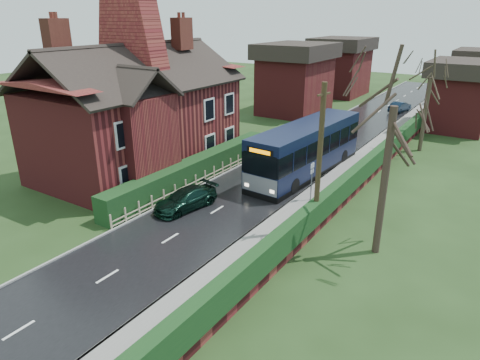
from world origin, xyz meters
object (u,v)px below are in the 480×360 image
Objects in this scene: car_silver at (268,156)px; bus_stop_sign at (312,176)px; bus at (306,150)px; car_green at (186,199)px; brick_house at (137,109)px; telegraph_pole at (319,161)px.

car_silver is 7.13m from bus_stop_sign.
car_green is at bearing -105.82° from bus.
bus is at bearing 28.42° from brick_house.
bus_stop_sign is 0.32× the size of telegraph_pole.
bus_stop_sign is at bearing 5.49° from brick_house.
bus_stop_sign reaches higher than car_green.
bus_stop_sign is 4.51m from telegraph_pole.
car_silver is at bearing 98.94° from car_green.
bus is 1.53× the size of telegraph_pole.
telegraph_pole is at bearing -8.79° from brick_house.
telegraph_pole is (7.30, -7.92, 3.15)m from car_silver.
brick_house reaches higher than car_green.
telegraph_pole is at bearing -61.85° from bus_stop_sign.
car_green is at bearing -138.75° from bus_stop_sign.
telegraph_pole is (1.80, -3.47, 2.24)m from bus_stop_sign.
bus is 4.98m from bus_stop_sign.
bus is (10.33, 5.59, -2.63)m from brick_house.
bus_stop_sign is at bearing -57.61° from bus.
telegraph_pole is at bearing -58.23° from bus.
car_silver is at bearing 141.79° from bus_stop_sign.
car_silver reaches higher than car_green.
telegraph_pole is (14.53, -2.25, -0.50)m from brick_house.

